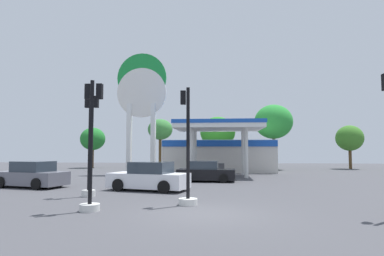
# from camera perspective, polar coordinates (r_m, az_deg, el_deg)

# --- Properties ---
(ground_plane) EXTENTS (90.00, 90.00, 0.00)m
(ground_plane) POSITION_cam_1_polar(r_m,az_deg,el_deg) (11.49, 2.12, -14.92)
(ground_plane) COLOR #47474C
(ground_plane) RESTS_ON ground
(gas_station) EXTENTS (11.00, 11.64, 4.61)m
(gas_station) POSITION_cam_1_polar(r_m,az_deg,el_deg) (32.64, 4.82, -4.40)
(gas_station) COLOR beige
(gas_station) RESTS_ON ground
(station_pole_sign) EXTENTS (4.63, 0.56, 11.26)m
(station_pole_sign) POSITION_cam_1_polar(r_m,az_deg,el_deg) (30.38, -8.93, 5.36)
(station_pole_sign) COLOR white
(station_pole_sign) RESTS_ON ground
(car_0) EXTENTS (4.61, 2.81, 1.54)m
(car_0) POSITION_cam_1_polar(r_m,az_deg,el_deg) (21.50, -26.61, -7.53)
(car_0) COLOR black
(car_0) RESTS_ON ground
(car_1) EXTENTS (4.12, 2.03, 1.44)m
(car_1) POSITION_cam_1_polar(r_m,az_deg,el_deg) (22.78, 2.49, -7.84)
(car_1) COLOR black
(car_1) RESTS_ON ground
(car_2) EXTENTS (4.66, 2.85, 1.56)m
(car_2) POSITION_cam_1_polar(r_m,az_deg,el_deg) (17.94, -7.64, -8.68)
(car_2) COLOR black
(car_2) RESTS_ON ground
(traffic_signal_1) EXTENTS (0.71, 0.71, 4.76)m
(traffic_signal_1) POSITION_cam_1_polar(r_m,az_deg,el_deg) (12.31, -17.45, -5.24)
(traffic_signal_1) COLOR silver
(traffic_signal_1) RESTS_ON ground
(traffic_signal_2) EXTENTS (0.76, 0.76, 4.75)m
(traffic_signal_2) POSITION_cam_1_polar(r_m,az_deg,el_deg) (13.05, -0.82, -7.22)
(traffic_signal_2) COLOR silver
(traffic_signal_2) RESTS_ON ground
(traffic_signal_3) EXTENTS (0.65, 0.67, 4.93)m
(traffic_signal_3) POSITION_cam_1_polar(r_m,az_deg,el_deg) (16.17, -17.68, -4.37)
(traffic_signal_3) COLOR silver
(traffic_signal_3) RESTS_ON ground
(tree_0) EXTENTS (3.09, 3.09, 5.06)m
(tree_0) POSITION_cam_1_polar(r_m,az_deg,el_deg) (42.47, -17.19, -1.89)
(tree_0) COLOR brown
(tree_0) RESTS_ON ground
(tree_1) EXTENTS (3.00, 3.00, 6.00)m
(tree_1) POSITION_cam_1_polar(r_m,az_deg,el_deg) (39.20, -5.66, -0.33)
(tree_1) COLOR brown
(tree_1) RESTS_ON ground
(tree_2) EXTENTS (4.37, 4.37, 6.37)m
(tree_2) POSITION_cam_1_polar(r_m,az_deg,el_deg) (40.20, 4.57, -0.75)
(tree_2) COLOR brown
(tree_2) RESTS_ON ground
(tree_3) EXTENTS (4.41, 4.41, 7.52)m
(tree_3) POSITION_cam_1_polar(r_m,az_deg,el_deg) (38.64, 14.25, 1.05)
(tree_3) COLOR brown
(tree_3) RESTS_ON ground
(tree_4) EXTENTS (3.15, 3.15, 5.17)m
(tree_4) POSITION_cam_1_polar(r_m,az_deg,el_deg) (42.64, 26.16, -1.64)
(tree_4) COLOR brown
(tree_4) RESTS_ON ground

